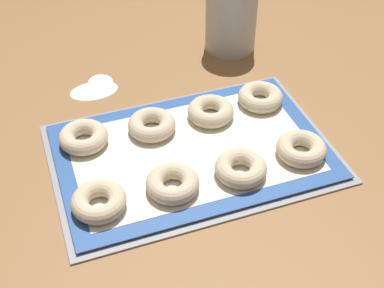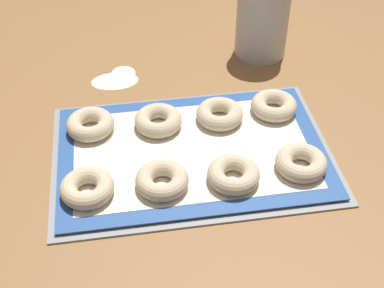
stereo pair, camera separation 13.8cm
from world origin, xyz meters
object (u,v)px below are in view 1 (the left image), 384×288
object	(u,v)px
baking_tray	(192,153)
bagel_front_far_left	(99,202)
bagel_back_far_left	(84,137)
flour_canister	(231,12)
bagel_back_mid_left	(152,125)
bagel_front_far_right	(301,149)
bagel_front_mid_right	(241,168)
bagel_back_mid_right	(211,111)
bagel_front_mid_left	(173,183)
bagel_back_far_right	(260,97)

from	to	relation	value
baking_tray	bagel_front_far_left	distance (m)	0.21
bagel_back_far_left	flour_canister	xyz separation A→B (m)	(0.40, 0.24, 0.07)
bagel_front_far_left	bagel_back_mid_left	world-z (taller)	same
baking_tray	bagel_front_far_right	xyz separation A→B (m)	(0.18, -0.08, 0.02)
baking_tray	bagel_back_mid_left	bearing A→B (deg)	124.82
bagel_front_far_left	bagel_front_mid_right	world-z (taller)	same
bagel_front_mid_right	flour_canister	world-z (taller)	flour_canister
bagel_front_mid_right	bagel_back_mid_left	size ratio (longest dim) A/B	1.00
baking_tray	bagel_back_mid_right	distance (m)	0.11
bagel_front_far_left	bagel_front_mid_left	world-z (taller)	same
bagel_back_far_left	bagel_back_mid_right	distance (m)	0.25
baking_tray	bagel_back_mid_right	world-z (taller)	bagel_back_mid_right
bagel_back_mid_left	baking_tray	bearing A→B (deg)	-55.18
baking_tray	bagel_back_mid_left	world-z (taller)	bagel_back_mid_left
bagel_front_far_right	bagel_back_mid_left	world-z (taller)	same
bagel_front_mid_right	bagel_back_far_left	xyz separation A→B (m)	(-0.25, 0.18, 0.00)
bagel_front_far_left	bagel_back_far_left	world-z (taller)	same
baking_tray	bagel_back_mid_left	xyz separation A→B (m)	(-0.05, 0.08, 0.02)
bagel_back_mid_left	flour_canister	size ratio (longest dim) A/B	0.51
bagel_back_far_left	bagel_back_far_right	distance (m)	0.37
flour_canister	bagel_front_mid_right	bearing A→B (deg)	-110.20
bagel_front_far_left	bagel_back_far_left	bearing A→B (deg)	87.50
bagel_front_far_left	bagel_front_far_right	xyz separation A→B (m)	(0.38, 0.00, 0.00)
baking_tray	bagel_front_mid_right	distance (m)	0.11
baking_tray	bagel_back_far_left	bearing A→B (deg)	155.01
bagel_front_far_right	bagel_back_far_right	distance (m)	0.17
baking_tray	flour_canister	world-z (taller)	flour_canister
bagel_front_mid_left	baking_tray	bearing A→B (deg)	52.23
flour_canister	bagel_front_mid_left	bearing A→B (deg)	-123.97
baking_tray	bagel_back_far_left	distance (m)	0.21
bagel_front_mid_right	bagel_back_far_right	bearing A→B (deg)	55.81
bagel_front_mid_left	bagel_front_far_left	bearing A→B (deg)	179.44
bagel_front_far_right	bagel_back_far_right	xyz separation A→B (m)	(-0.00, 0.17, 0.00)
bagel_back_far_left	flour_canister	bearing A→B (deg)	31.33
bagel_back_far_left	baking_tray	bearing A→B (deg)	-24.99
bagel_front_mid_left	bagel_back_far_left	world-z (taller)	same
bagel_front_mid_left	bagel_front_far_right	size ratio (longest dim) A/B	1.00
flour_canister	bagel_back_mid_right	bearing A→B (deg)	-120.28
bagel_front_mid_left	flour_canister	xyz separation A→B (m)	(0.28, 0.41, 0.07)
bagel_back_far_right	flour_canister	world-z (taller)	flour_canister
bagel_front_mid_left	bagel_back_far_left	xyz separation A→B (m)	(-0.12, 0.17, 0.00)
bagel_front_mid_right	flour_canister	xyz separation A→B (m)	(0.15, 0.42, 0.07)
bagel_front_mid_left	bagel_back_far_right	bearing A→B (deg)	35.20
bagel_front_far_left	bagel_front_mid_left	size ratio (longest dim) A/B	1.00
bagel_back_far_right	bagel_back_far_left	bearing A→B (deg)	-179.54
bagel_front_mid_left	bagel_back_mid_left	size ratio (longest dim) A/B	1.00
bagel_front_far_left	bagel_back_far_right	size ratio (longest dim) A/B	1.00
bagel_front_mid_left	bagel_front_mid_right	world-z (taller)	same
bagel_front_far_left	bagel_front_mid_right	size ratio (longest dim) A/B	1.00
bagel_back_mid_left	flour_canister	world-z (taller)	flour_canister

